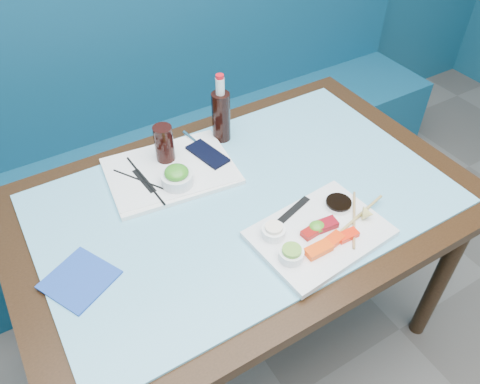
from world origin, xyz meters
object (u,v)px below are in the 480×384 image
serving_tray (171,171)px  cola_glass (164,144)px  cola_bottle_body (221,117)px  blue_napkin (80,279)px  sashimi_plate (320,234)px  booth_bench (151,150)px  seaweed_bowl (177,179)px  dining_table (244,218)px

serving_tray → cola_glass: cola_glass is taller
cola_bottle_body → blue_napkin: 0.71m
serving_tray → cola_bottle_body: bearing=25.1°
sashimi_plate → blue_napkin: 0.65m
booth_bench → serving_tray: size_ratio=7.59×
booth_bench → cola_glass: booth_bench is taller
cola_glass → cola_bottle_body: cola_bottle_body is taller
booth_bench → blue_napkin: (-0.52, -0.88, 0.39)m
serving_tray → seaweed_bowl: bearing=-91.0°
sashimi_plate → blue_napkin: size_ratio=2.33×
booth_bench → cola_bottle_body: booth_bench is taller
booth_bench → dining_table: bearing=-90.0°
sashimi_plate → dining_table: bearing=107.7°
sashimi_plate → seaweed_bowl: 0.46m
serving_tray → seaweed_bowl: 0.08m
dining_table → cola_glass: (-0.13, 0.28, 0.17)m
sashimi_plate → seaweed_bowl: seaweed_bowl is taller
booth_bench → serving_tray: bearing=-102.9°
serving_tray → seaweed_bowl: (-0.01, -0.07, 0.03)m
cola_bottle_body → booth_bench: bearing=99.5°
sashimi_plate → seaweed_bowl: (-0.25, 0.39, 0.03)m
dining_table → blue_napkin: bearing=-175.5°
seaweed_bowl → sashimi_plate: bearing=-56.8°
blue_napkin → booth_bench: bearing=59.4°
booth_bench → sashimi_plate: (0.10, -1.08, 0.39)m
booth_bench → cola_glass: bearing=-103.2°
dining_table → cola_glass: 0.35m
sashimi_plate → seaweed_bowl: size_ratio=3.64×
cola_glass → dining_table: bearing=-64.5°
seaweed_bowl → booth_bench: bearing=77.6°
booth_bench → sashimi_plate: bearing=-84.7°
booth_bench → serving_tray: 0.74m
cola_bottle_body → cola_glass: bearing=-174.1°
seaweed_bowl → cola_glass: (0.02, 0.13, 0.04)m
dining_table → sashimi_plate: 0.28m
seaweed_bowl → cola_bottle_body: 0.29m
sashimi_plate → cola_glass: cola_glass is taller
dining_table → blue_napkin: blue_napkin is taller
blue_napkin → cola_glass: bearing=39.2°
cola_glass → seaweed_bowl: bearing=-98.7°
cola_glass → sashimi_plate: bearing=-65.7°
serving_tray → cola_bottle_body: 0.26m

